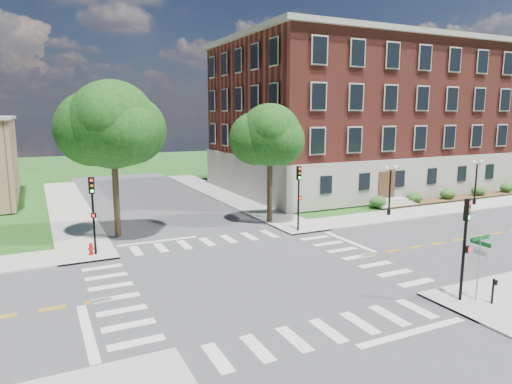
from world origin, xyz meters
name	(u,v)px	position (x,y,z in m)	size (l,w,h in m)	color
ground	(252,275)	(0.00, 0.00, 0.00)	(160.00, 160.00, 0.00)	#1C4814
road_ew	(252,275)	(0.00, 0.00, 0.01)	(90.00, 12.00, 0.01)	#3D3D3F
road_ns	(252,275)	(0.00, 0.00, 0.01)	(12.00, 90.00, 0.01)	#3D3D3F
sidewalk_ne	(326,202)	(15.38, 15.38, 0.06)	(34.00, 34.00, 0.12)	#9E9B93
crosswalk_east	(358,257)	(7.20, 0.00, 0.00)	(2.20, 10.20, 0.02)	silver
stop_bar_east	(349,242)	(8.80, 3.00, 0.00)	(0.40, 5.50, 0.00)	silver
main_building	(357,116)	(24.00, 21.99, 8.34)	(30.60, 22.40, 16.50)	#9B9689
shrub_row	(447,201)	(27.00, 10.80, 0.00)	(18.00, 2.00, 1.30)	#264C19
tree_c	(112,125)	(-5.28, 11.11, 7.92)	(6.05, 6.05, 10.85)	#302618
tree_d	(270,135)	(6.41, 10.21, 7.01)	(4.88, 4.88, 9.36)	#302618
traffic_signal_se	(465,236)	(7.17, -7.54, 3.19)	(0.38, 0.46, 4.80)	black
traffic_signal_ne	(299,190)	(6.97, 6.71, 3.19)	(0.35, 0.40, 4.80)	black
traffic_signal_nw	(93,206)	(-7.26, 7.25, 3.19)	(0.38, 0.46, 4.80)	black
twin_lamp_west	(390,187)	(16.75, 7.94, 2.52)	(1.36, 0.36, 4.23)	black
twin_lamp_east	(476,179)	(27.23, 7.88, 2.52)	(1.36, 0.36, 4.23)	black
street_sign_pole	(480,255)	(7.82, -7.86, 2.31)	(1.10, 1.10, 3.10)	gray
push_button_post	(493,290)	(8.12, -8.48, 0.80)	(0.14, 0.21, 1.20)	black
fire_hydrant	(91,249)	(-7.51, 7.30, 0.46)	(0.35, 0.35, 0.75)	#A4140C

